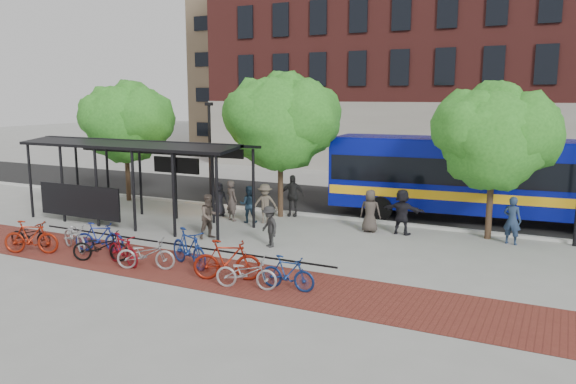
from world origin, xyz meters
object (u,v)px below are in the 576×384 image
at_px(tree_b, 283,118).
at_px(pedestrian_6, 370,211).
at_px(bike_10, 246,273).
at_px(pedestrian_8, 210,216).
at_px(pedestrian_4, 292,196).
at_px(pedestrian_9, 269,226).
at_px(tree_c, 497,133).
at_px(bike_3, 99,237).
at_px(tree_a, 127,119).
at_px(pedestrian_2, 248,204).
at_px(bus_shelter, 134,153).
at_px(pedestrian_3, 265,204).
at_px(bike_11, 288,273).
at_px(bike_2, 75,236).
at_px(bike_1, 31,237).
at_px(bike_4, 101,247).
at_px(pedestrian_5, 402,212).
at_px(bus, 486,175).
at_px(bike_5, 123,250).
at_px(pedestrian_1, 232,201).
at_px(bike_9, 227,260).
at_px(bike_6, 146,254).
at_px(lamp_post_left, 210,152).
at_px(pedestrian_0, 219,199).
at_px(bike_0, 31,235).
at_px(bike_7, 189,248).
at_px(pedestrian_7, 512,220).

distance_m(tree_b, pedestrian_6, 5.84).
relative_size(bike_10, pedestrian_8, 1.05).
distance_m(pedestrian_4, pedestrian_9, 5.37).
relative_size(tree_c, bike_3, 3.40).
bearing_deg(tree_a, pedestrian_2, -12.08).
relative_size(bus_shelter, pedestrian_3, 6.21).
bearing_deg(bike_11, bike_2, 87.23).
bearing_deg(pedestrian_4, bus_shelter, -156.51).
height_order(bike_10, bike_11, bike_11).
distance_m(bike_3, bike_11, 7.77).
xyz_separation_m(bike_1, bike_4, (2.84, 0.40, -0.09)).
relative_size(bus_shelter, pedestrian_5, 5.81).
relative_size(bus, bike_5, 7.86).
distance_m(tree_b, pedestrian_1, 4.29).
height_order(bike_5, bike_9, bike_9).
height_order(tree_b, bike_4, tree_b).
distance_m(bus_shelter, bike_2, 5.32).
relative_size(bike_6, bike_11, 1.15).
bearing_deg(lamp_post_left, bike_1, -95.94).
xyz_separation_m(bike_9, pedestrian_0, (-5.26, 7.54, 0.16)).
relative_size(lamp_post_left, pedestrian_5, 2.81).
height_order(bike_9, bike_10, bike_9).
relative_size(pedestrian_2, pedestrian_5, 0.88).
relative_size(bike_9, pedestrian_2, 1.28).
distance_m(bike_0, pedestrian_9, 8.73).
bearing_deg(pedestrian_0, bike_6, -122.18).
xyz_separation_m(tree_b, pedestrian_9, (1.92, -4.85, -3.70)).
xyz_separation_m(bike_2, bike_9, (6.62, -0.34, 0.10)).
bearing_deg(tree_a, bike_2, -59.37).
xyz_separation_m(bike_4, bike_6, (1.94, -0.02, -0.00)).
distance_m(bike_9, bike_11, 2.00).
height_order(pedestrian_0, pedestrian_2, pedestrian_2).
height_order(bike_6, pedestrian_0, pedestrian_0).
relative_size(bike_9, pedestrian_9, 1.36).
bearing_deg(bike_2, bike_10, -72.47).
height_order(bike_9, pedestrian_9, pedestrian_9).
bearing_deg(tree_a, pedestrian_5, -3.33).
bearing_deg(bus, pedestrian_8, -144.26).
relative_size(bike_7, pedestrian_5, 1.13).
bearing_deg(bike_11, bus_shelter, 62.90).
height_order(bike_3, pedestrian_6, pedestrian_6).
height_order(pedestrian_6, pedestrian_7, pedestrian_7).
xyz_separation_m(bike_5, pedestrian_5, (7.03, 8.09, 0.39)).
xyz_separation_m(pedestrian_3, pedestrian_9, (2.02, -3.34, -0.09)).
xyz_separation_m(bus_shelter, pedestrian_1, (3.61, 2.06, -2.10)).
bearing_deg(lamp_post_left, bus_shelter, -105.53).
bearing_deg(bike_4, pedestrian_3, -39.53).
distance_m(pedestrian_1, pedestrian_9, 4.70).
bearing_deg(pedestrian_3, pedestrian_9, -83.85).
bearing_deg(bike_5, tree_c, -33.04).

